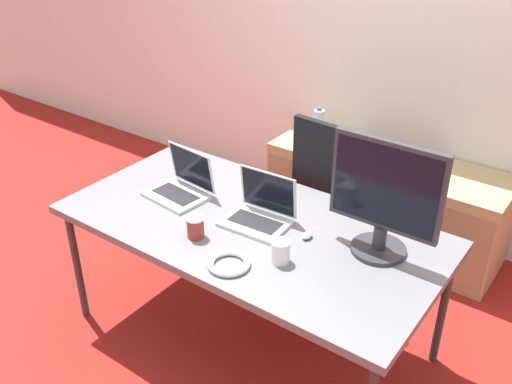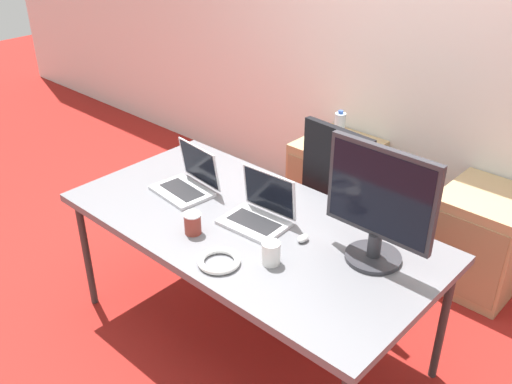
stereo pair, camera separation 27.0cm
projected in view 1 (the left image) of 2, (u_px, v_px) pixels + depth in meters
name	position (u px, v px, depth m)	size (l,w,h in m)	color
ground_plane	(251.00, 336.00, 3.10)	(14.00, 14.00, 0.00)	maroon
wall_back	(398.00, 37.00, 3.57)	(10.00, 0.05, 2.60)	silver
desk	(250.00, 230.00, 2.77)	(1.85, 0.95, 0.73)	slate
office_chair	(341.00, 220.00, 3.40)	(0.56, 0.58, 1.06)	#232326
cabinet_left	(315.00, 179.00, 4.04)	(0.48, 0.52, 0.61)	tan
cabinet_right	(463.00, 226.00, 3.50)	(0.48, 0.52, 0.61)	tan
water_bottle	(318.00, 125.00, 3.83)	(0.07, 0.07, 0.23)	silver
laptop_left	(181.00, 186.00, 2.97)	(0.33, 0.28, 0.24)	silver
laptop_right	(260.00, 212.00, 2.73)	(0.32, 0.26, 0.24)	silver
monitor	(385.00, 198.00, 2.41)	(0.50, 0.25, 0.54)	#2D2D33
mouse	(307.00, 235.00, 2.62)	(0.04, 0.06, 0.03)	silver
coffee_cup_white	(280.00, 252.00, 2.45)	(0.08, 0.08, 0.10)	white
coffee_cup_brown	(195.00, 227.00, 2.62)	(0.08, 0.08, 0.10)	maroon
cable_coil	(229.00, 263.00, 2.44)	(0.19, 0.19, 0.03)	white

